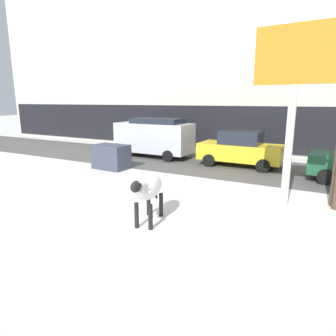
{
  "coord_description": "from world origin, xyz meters",
  "views": [
    {
      "loc": [
        5.28,
        -5.98,
        3.34
      ],
      "look_at": [
        0.5,
        2.74,
        1.1
      ],
      "focal_mm": 32.12,
      "sensor_mm": 36.0,
      "label": 1
    }
  ],
  "objects_px": {
    "cow_holstein": "(148,188)",
    "car_yellow_sedan": "(240,149)",
    "billboard": "(296,66)",
    "pedestrian_by_cars": "(144,136)",
    "dumpster": "(111,157)",
    "car_silver_van": "(154,136)"
  },
  "relations": [
    {
      "from": "cow_holstein",
      "to": "billboard",
      "type": "xyz_separation_m",
      "value": [
        3.13,
        3.23,
        3.31
      ]
    },
    {
      "from": "car_silver_van",
      "to": "dumpster",
      "type": "distance_m",
      "value": 3.85
    },
    {
      "from": "cow_holstein",
      "to": "car_silver_van",
      "type": "distance_m",
      "value": 10.04
    },
    {
      "from": "billboard",
      "to": "car_silver_van",
      "type": "distance_m",
      "value": 10.31
    },
    {
      "from": "car_yellow_sedan",
      "to": "pedestrian_by_cars",
      "type": "xyz_separation_m",
      "value": [
        -7.68,
        2.74,
        -0.03
      ]
    },
    {
      "from": "cow_holstein",
      "to": "car_silver_van",
      "type": "bearing_deg",
      "value": 120.29
    },
    {
      "from": "cow_holstein",
      "to": "car_yellow_sedan",
      "type": "xyz_separation_m",
      "value": [
        0.2,
        8.53,
        -0.09
      ]
    },
    {
      "from": "pedestrian_by_cars",
      "to": "cow_holstein",
      "type": "bearing_deg",
      "value": -56.44
    },
    {
      "from": "billboard",
      "to": "dumpster",
      "type": "xyz_separation_m",
      "value": [
        -8.4,
        1.65,
        -3.71
      ]
    },
    {
      "from": "billboard",
      "to": "dumpster",
      "type": "distance_m",
      "value": 9.33
    },
    {
      "from": "car_silver_van",
      "to": "car_yellow_sedan",
      "type": "height_order",
      "value": "car_silver_van"
    },
    {
      "from": "cow_holstein",
      "to": "pedestrian_by_cars",
      "type": "bearing_deg",
      "value": 123.56
    },
    {
      "from": "car_yellow_sedan",
      "to": "billboard",
      "type": "bearing_deg",
      "value": -61.15
    },
    {
      "from": "cow_holstein",
      "to": "billboard",
      "type": "distance_m",
      "value": 5.58
    },
    {
      "from": "pedestrian_by_cars",
      "to": "dumpster",
      "type": "relative_size",
      "value": 1.02
    },
    {
      "from": "cow_holstein",
      "to": "car_yellow_sedan",
      "type": "relative_size",
      "value": 0.46
    },
    {
      "from": "pedestrian_by_cars",
      "to": "car_yellow_sedan",
      "type": "bearing_deg",
      "value": -19.64
    },
    {
      "from": "cow_holstein",
      "to": "car_silver_van",
      "type": "xyz_separation_m",
      "value": [
        -5.06,
        8.67,
        0.24
      ]
    },
    {
      "from": "car_silver_van",
      "to": "pedestrian_by_cars",
      "type": "relative_size",
      "value": 2.67
    },
    {
      "from": "car_yellow_sedan",
      "to": "car_silver_van",
      "type": "bearing_deg",
      "value": 178.5
    },
    {
      "from": "car_silver_van",
      "to": "car_yellow_sedan",
      "type": "relative_size",
      "value": 1.1
    },
    {
      "from": "car_silver_van",
      "to": "dumpster",
      "type": "bearing_deg",
      "value": -93.1
    }
  ]
}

